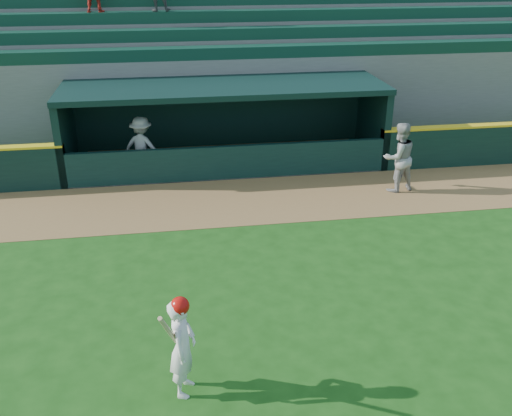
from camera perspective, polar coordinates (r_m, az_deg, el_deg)
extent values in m
plane|color=#184611|center=(10.75, 1.32, -9.87)|extent=(120.00, 120.00, 0.00)
cube|color=brown|center=(15.00, -1.92, 0.72)|extent=(40.00, 3.00, 0.01)
imported|color=gray|center=(15.80, 14.09, 4.93)|extent=(1.06, 0.91, 1.90)
imported|color=#ABABA5|center=(16.69, -11.32, 6.00)|extent=(1.30, 1.04, 1.76)
cube|color=slate|center=(17.57, -3.03, 4.43)|extent=(9.00, 2.60, 0.04)
cube|color=black|center=(17.40, -18.47, 6.91)|extent=(0.20, 2.60, 2.30)
cube|color=black|center=(18.22, 11.59, 8.45)|extent=(0.20, 2.60, 2.30)
cube|color=black|center=(18.46, -3.54, 9.11)|extent=(9.40, 0.20, 2.30)
cube|color=black|center=(16.90, -3.21, 11.96)|extent=(9.40, 2.80, 0.16)
cube|color=black|center=(16.27, -2.62, 4.55)|extent=(9.00, 0.16, 1.00)
cube|color=brown|center=(18.24, -3.31, 5.97)|extent=(8.40, 0.45, 0.10)
cube|color=slate|center=(18.88, -3.72, 10.42)|extent=(34.00, 0.85, 2.91)
cube|color=#0F3828|center=(18.43, -3.82, 15.26)|extent=(34.00, 0.60, 0.36)
cube|color=slate|center=(19.65, -3.97, 11.66)|extent=(34.00, 0.85, 3.36)
cube|color=#0F3828|center=(19.20, -4.11, 16.99)|extent=(34.00, 0.60, 0.36)
cube|color=slate|center=(20.43, -4.21, 12.80)|extent=(34.00, 0.85, 3.81)
cube|color=#0F3828|center=(19.99, -4.37, 18.59)|extent=(34.00, 0.60, 0.36)
cube|color=slate|center=(21.22, -4.43, 13.86)|extent=(34.00, 0.85, 4.26)
cube|color=#0F3828|center=(20.79, -4.62, 20.06)|extent=(34.00, 0.60, 0.36)
cube|color=slate|center=(22.01, -4.64, 14.84)|extent=(34.00, 0.85, 4.71)
cube|color=slate|center=(22.81, -4.83, 15.75)|extent=(34.00, 0.85, 5.16)
cube|color=slate|center=(23.62, -5.02, 16.60)|extent=(34.00, 0.85, 5.61)
cube|color=slate|center=(24.19, -5.12, 16.79)|extent=(34.50, 0.30, 5.61)
imported|color=white|center=(8.59, -7.34, -13.67)|extent=(0.52, 0.66, 1.59)
sphere|color=#BE0F0A|center=(8.16, -7.62, -9.69)|extent=(0.27, 0.27, 0.27)
cylinder|color=tan|center=(8.12, -8.77, -11.97)|extent=(0.26, 0.49, 0.76)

